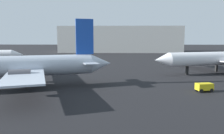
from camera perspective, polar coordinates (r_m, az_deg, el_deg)
The scene contains 4 objects.
airplane_at_gate at distance 38.61m, azimuth -22.16°, elevation 0.18°, with size 30.04×27.90×11.37m.
airplane_on_taxiway at distance 57.73m, azimuth 25.83°, elevation 2.00°, with size 32.10×26.14×11.27m.
baggage_cart at distance 36.67m, azimuth 22.51°, elevation -4.71°, with size 2.62×1.81×1.30m.
terminal_building at distance 137.85m, azimuth 2.10°, elevation 7.06°, with size 71.40×23.61×15.23m, color #B7B7B2.
Camera 1 is at (1.56, -11.39, 7.98)m, focal length 35.77 mm.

